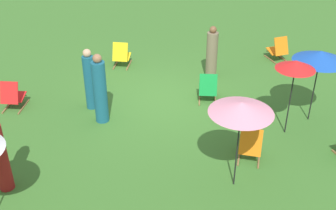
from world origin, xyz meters
TOP-DOWN VIEW (x-y plane):
  - ground_plane at (0.00, 0.00)m, footprint 40.00×40.00m
  - deckchair_0 at (-1.72, 2.85)m, footprint 0.68×0.87m
  - deckchair_3 at (-3.90, -2.42)m, footprint 0.67×0.86m
  - deckchair_5 at (-1.17, 0.14)m, footprint 0.57×0.82m
  - deckchair_6 at (4.09, 0.24)m, footprint 0.58×0.82m
  - deckchair_7 at (1.27, -2.28)m, footprint 0.62×0.84m
  - umbrella_1 at (-2.85, 1.86)m, footprint 0.91×0.91m
  - umbrella_2 at (-1.20, 3.68)m, footprint 1.24×1.24m
  - umbrella_3 at (-3.63, 1.31)m, footprint 1.30×1.30m
  - person_0 at (2.00, 0.32)m, footprint 0.30×0.30m
  - person_1 at (1.68, 1.01)m, footprint 0.35×0.35m
  - person_2 at (3.45, 3.48)m, footprint 0.36×0.36m
  - person_3 at (-1.48, -1.25)m, footprint 0.47×0.47m

SIDE VIEW (x-z plane):
  - ground_plane at x=0.00m, z-range 0.00..0.00m
  - deckchair_0 at x=-1.72m, z-range -0.05..0.79m
  - deckchair_3 at x=-3.90m, z-range -0.05..0.79m
  - deckchair_5 at x=-1.17m, z-range -0.05..0.79m
  - deckchair_6 at x=4.09m, z-range -0.05..0.79m
  - deckchair_7 at x=1.27m, z-range -0.05..0.79m
  - person_3 at x=-1.48m, z-range -0.06..1.60m
  - person_0 at x=2.00m, z-range -0.04..1.65m
  - person_2 at x=3.45m, z-range -0.04..1.69m
  - person_1 at x=1.68m, z-range -0.06..1.79m
  - umbrella_3 at x=-3.63m, z-range 0.82..2.73m
  - umbrella_1 at x=-2.85m, z-range 0.85..2.78m
  - umbrella_2 at x=-1.20m, z-range 0.86..2.82m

